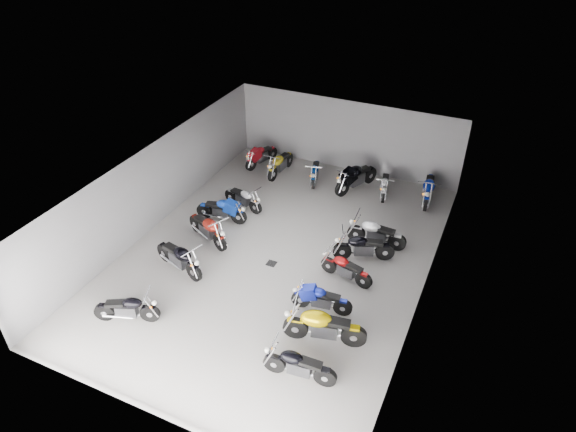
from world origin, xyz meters
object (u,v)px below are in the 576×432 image
object	(u,v)px
motorcycle_back_e	(385,185)
motorcycle_right_e	(363,247)
drain_grate	(271,263)
motorcycle_back_f	(428,189)
motorcycle_right_c	(321,299)
motorcycle_left_c	(179,258)
motorcycle_left_e	(222,210)
motorcycle_right_b	(323,326)
motorcycle_right_f	(376,233)
motorcycle_left_a	(127,308)
motorcycle_right_d	(346,268)
motorcycle_back_c	(315,172)
motorcycle_right_a	(299,365)
motorcycle_back_d	(356,177)
motorcycle_left_f	(243,198)
motorcycle_back_a	(261,155)
motorcycle_left_d	(208,229)
motorcycle_back_b	(280,163)

from	to	relation	value
motorcycle_back_e	motorcycle_right_e	bearing A→B (deg)	84.48
drain_grate	motorcycle_back_f	world-z (taller)	motorcycle_back_f
motorcycle_right_c	motorcycle_back_f	world-z (taller)	motorcycle_back_f
motorcycle_left_c	motorcycle_back_e	distance (m)	9.05
motorcycle_left_e	motorcycle_right_b	bearing A→B (deg)	46.89
motorcycle_right_f	motorcycle_back_f	world-z (taller)	motorcycle_back_f
motorcycle_left_a	motorcycle_back_e	size ratio (longest dim) A/B	1.01
motorcycle_left_c	motorcycle_right_d	xyz separation A→B (m)	(5.18, 1.87, -0.08)
motorcycle_left_c	motorcycle_right_f	distance (m)	6.88
motorcycle_back_c	motorcycle_back_e	bearing A→B (deg)	167.30
motorcycle_left_c	motorcycle_right_a	distance (m)	5.88
motorcycle_right_c	motorcycle_back_d	size ratio (longest dim) A/B	0.84
motorcycle_left_f	motorcycle_right_a	bearing A→B (deg)	52.79
motorcycle_left_e	motorcycle_right_f	distance (m)	5.84
motorcycle_right_a	motorcycle_right_d	distance (m)	4.27
drain_grate	motorcycle_right_a	xyz separation A→B (m)	(2.75, -3.98, 0.48)
motorcycle_back_c	motorcycle_back_d	xyz separation A→B (m)	(1.81, 0.06, 0.12)
motorcycle_back_a	motorcycle_back_d	bearing A→B (deg)	-167.77
motorcycle_left_f	motorcycle_right_c	size ratio (longest dim) A/B	0.99
motorcycle_left_d	motorcycle_back_c	distance (m)	5.92
motorcycle_back_e	motorcycle_back_a	bearing A→B (deg)	-13.31
motorcycle_left_e	motorcycle_left_f	xyz separation A→B (m)	(0.30, 1.14, -0.03)
motorcycle_back_b	motorcycle_back_f	xyz separation A→B (m)	(6.39, 0.48, 0.04)
motorcycle_left_e	motorcycle_left_f	world-z (taller)	motorcycle_left_e
motorcycle_left_e	motorcycle_back_a	xyz separation A→B (m)	(-0.71, 4.64, -0.01)
motorcycle_left_d	motorcycle_back_e	bearing A→B (deg)	164.18
motorcycle_back_a	motorcycle_back_e	world-z (taller)	motorcycle_back_a
motorcycle_left_a	motorcycle_right_d	xyz separation A→B (m)	(5.24, 4.45, -0.02)
drain_grate	motorcycle_left_f	xyz separation A→B (m)	(-2.55, 2.70, 0.45)
motorcycle_left_a	motorcycle_back_b	bearing A→B (deg)	156.39
motorcycle_back_d	motorcycle_right_d	bearing A→B (deg)	129.68
motorcycle_right_a	motorcycle_back_f	bearing A→B (deg)	-12.95
motorcycle_left_c	motorcycle_right_b	world-z (taller)	motorcycle_right_b
drain_grate	motorcycle_back_c	bearing A→B (deg)	97.61
motorcycle_back_a	motorcycle_back_c	distance (m)	2.80
motorcycle_back_b	motorcycle_back_e	distance (m)	4.67
motorcycle_back_c	motorcycle_right_e	bearing A→B (deg)	113.09
motorcycle_right_c	motorcycle_back_f	xyz separation A→B (m)	(1.62, 7.68, 0.10)
motorcycle_left_a	motorcycle_left_d	size ratio (longest dim) A/B	0.91
motorcycle_left_a	motorcycle_back_e	distance (m)	11.33
motorcycle_right_a	motorcycle_left_d	bearing A→B (deg)	45.81
motorcycle_right_b	motorcycle_back_f	size ratio (longest dim) A/B	1.03
motorcycle_left_a	motorcycle_left_e	distance (m)	5.72
motorcycle_back_c	motorcycle_right_b	bearing A→B (deg)	97.46
motorcycle_right_d	motorcycle_back_a	distance (m)	8.50
drain_grate	motorcycle_left_e	bearing A→B (deg)	151.31
motorcycle_back_f	motorcycle_back_e	bearing A→B (deg)	1.56
motorcycle_back_d	motorcycle_back_c	bearing A→B (deg)	26.39
motorcycle_left_a	motorcycle_back_d	distance (m)	10.74
motorcycle_right_c	motorcycle_back_d	distance (m)	7.43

